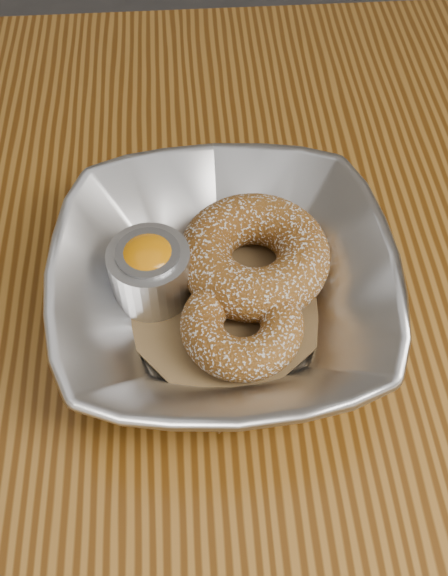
{
  "coord_description": "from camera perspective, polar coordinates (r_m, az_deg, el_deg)",
  "views": [
    {
      "loc": [
        0.01,
        -0.3,
        1.17
      ],
      "look_at": [
        0.03,
        -0.01,
        0.78
      ],
      "focal_mm": 42.0,
      "sensor_mm": 36.0,
      "label": 1
    }
  ],
  "objects": [
    {
      "name": "ground_plane",
      "position": [
        1.21,
        -1.5,
        -22.24
      ],
      "size": [
        4.0,
        4.0,
        0.0
      ],
      "primitive_type": "plane",
      "color": "#565659",
      "rests_on": "ground"
    },
    {
      "name": "table",
      "position": [
        0.6,
        -2.83,
        -6.7
      ],
      "size": [
        1.2,
        0.8,
        0.75
      ],
      "color": "brown",
      "rests_on": "ground_plane"
    },
    {
      "name": "serving_bowl",
      "position": [
        0.48,
        0.0,
        0.0
      ],
      "size": [
        0.24,
        0.24,
        0.06
      ],
      "primitive_type": "imported",
      "color": "#B8BABF",
      "rests_on": "table"
    },
    {
      "name": "parchment",
      "position": [
        0.5,
        0.0,
        -1.43
      ],
      "size": [
        0.2,
        0.2,
        0.0
      ],
      "primitive_type": "cube",
      "rotation": [
        0.0,
        0.0,
        0.68
      ],
      "color": "brown",
      "rests_on": "table"
    },
    {
      "name": "donut_back",
      "position": [
        0.5,
        2.57,
        2.77
      ],
      "size": [
        0.14,
        0.14,
        0.04
      ],
      "primitive_type": "torus",
      "rotation": [
        0.0,
        0.0,
        -0.27
      ],
      "color": "brown",
      "rests_on": "parchment"
    },
    {
      "name": "donut_front",
      "position": [
        0.47,
        1.53,
        -3.16
      ],
      "size": [
        0.11,
        0.11,
        0.03
      ],
      "primitive_type": "torus",
      "rotation": [
        0.0,
        0.0,
        0.26
      ],
      "color": "brown",
      "rests_on": "parchment"
    },
    {
      "name": "ramekin",
      "position": [
        0.49,
        -6.29,
        1.52
      ],
      "size": [
        0.06,
        0.06,
        0.05
      ],
      "color": "#B8BABF",
      "rests_on": "table"
    }
  ]
}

